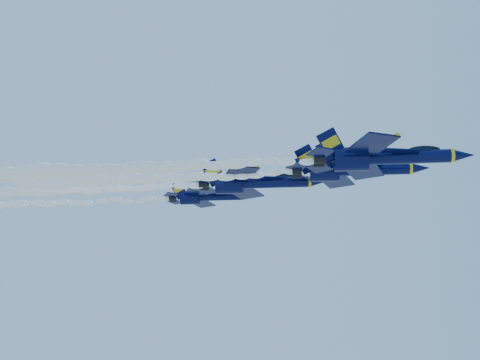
# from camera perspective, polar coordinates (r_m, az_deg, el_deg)

# --- Properties ---
(jet_lead) EXTENTS (19.67, 16.13, 7.31)m
(jet_lead) POSITION_cam_1_polar(r_m,az_deg,el_deg) (76.58, 13.38, 2.12)
(jet_lead) COLOR #060934
(smoke_trail_jet_lead) EXTENTS (41.29, 2.35, 2.11)m
(smoke_trail_jet_lead) POSITION_cam_1_polar(r_m,az_deg,el_deg) (77.43, -8.34, 1.19)
(smoke_trail_jet_lead) COLOR white
(jet_second) EXTENTS (19.65, 16.12, 7.30)m
(jet_second) POSITION_cam_1_polar(r_m,az_deg,el_deg) (88.05, 10.52, 0.98)
(jet_second) COLOR #060934
(smoke_trail_jet_second) EXTENTS (41.29, 2.35, 2.11)m
(smoke_trail_jet_second) POSITION_cam_1_polar(r_m,az_deg,el_deg) (89.63, -8.25, 0.18)
(smoke_trail_jet_second) COLOR white
(jet_third) EXTENTS (19.61, 16.08, 7.29)m
(jet_third) POSITION_cam_1_polar(r_m,az_deg,el_deg) (91.66, 1.42, -0.24)
(jet_third) COLOR #060934
(smoke_trail_jet_third) EXTENTS (41.29, 2.34, 2.11)m
(smoke_trail_jet_third) POSITION_cam_1_polar(r_m,az_deg,el_deg) (97.50, -15.86, -0.95)
(smoke_trail_jet_third) COLOR white
(jet_fourth) EXTENTS (14.91, 12.23, 5.54)m
(jet_fourth) POSITION_cam_1_polar(r_m,az_deg,el_deg) (101.96, -3.11, -1.60)
(jet_fourth) COLOR #060934
(smoke_trail_jet_fourth) EXTENTS (41.29, 1.78, 1.60)m
(smoke_trail_jet_fourth) POSITION_cam_1_polar(r_m,az_deg,el_deg) (108.79, -17.37, -2.10)
(smoke_trail_jet_fourth) COLOR white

